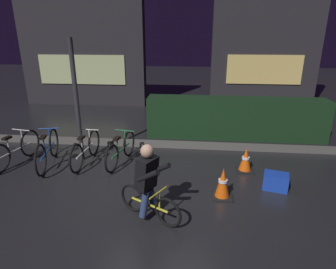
{
  "coord_description": "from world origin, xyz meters",
  "views": [
    {
      "loc": [
        0.73,
        -4.68,
        2.8
      ],
      "look_at": [
        0.2,
        0.6,
        0.9
      ],
      "focal_mm": 31.06,
      "sensor_mm": 36.0,
      "label": 1
    }
  ],
  "objects_px": {
    "parked_bike_leftmost": "(15,150)",
    "parked_bike_center_left": "(86,149)",
    "parked_bike_center_right": "(121,150)",
    "blue_crate": "(276,181)",
    "traffic_cone_near": "(223,184)",
    "street_post": "(77,103)",
    "parked_bike_left_mid": "(48,150)",
    "cyclist": "(149,182)",
    "traffic_cone_far": "(246,160)"
  },
  "relations": [
    {
      "from": "parked_bike_left_mid",
      "to": "blue_crate",
      "type": "height_order",
      "value": "parked_bike_left_mid"
    },
    {
      "from": "blue_crate",
      "to": "parked_bike_left_mid",
      "type": "bearing_deg",
      "value": 173.15
    },
    {
      "from": "traffic_cone_near",
      "to": "cyclist",
      "type": "bearing_deg",
      "value": -149.35
    },
    {
      "from": "parked_bike_leftmost",
      "to": "traffic_cone_far",
      "type": "height_order",
      "value": "parked_bike_leftmost"
    },
    {
      "from": "parked_bike_center_left",
      "to": "cyclist",
      "type": "relative_size",
      "value": 1.24
    },
    {
      "from": "parked_bike_leftmost",
      "to": "parked_bike_center_right",
      "type": "height_order",
      "value": "parked_bike_leftmost"
    },
    {
      "from": "parked_bike_leftmost",
      "to": "parked_bike_left_mid",
      "type": "bearing_deg",
      "value": -79.95
    },
    {
      "from": "street_post",
      "to": "cyclist",
      "type": "distance_m",
      "value": 2.84
    },
    {
      "from": "street_post",
      "to": "parked_bike_center_left",
      "type": "bearing_deg",
      "value": -44.42
    },
    {
      "from": "traffic_cone_near",
      "to": "traffic_cone_far",
      "type": "distance_m",
      "value": 1.23
    },
    {
      "from": "cyclist",
      "to": "parked_bike_leftmost",
      "type": "bearing_deg",
      "value": -177.85
    },
    {
      "from": "parked_bike_leftmost",
      "to": "parked_bike_left_mid",
      "type": "height_order",
      "value": "parked_bike_left_mid"
    },
    {
      "from": "blue_crate",
      "to": "parked_bike_center_right",
      "type": "bearing_deg",
      "value": 165.57
    },
    {
      "from": "parked_bike_leftmost",
      "to": "parked_bike_center_left",
      "type": "distance_m",
      "value": 1.55
    },
    {
      "from": "blue_crate",
      "to": "cyclist",
      "type": "relative_size",
      "value": 0.35
    },
    {
      "from": "street_post",
      "to": "parked_bike_leftmost",
      "type": "bearing_deg",
      "value": -165.98
    },
    {
      "from": "parked_bike_left_mid",
      "to": "parked_bike_center_left",
      "type": "height_order",
      "value": "parked_bike_left_mid"
    },
    {
      "from": "parked_bike_leftmost",
      "to": "parked_bike_left_mid",
      "type": "relative_size",
      "value": 0.94
    },
    {
      "from": "parked_bike_left_mid",
      "to": "parked_bike_center_left",
      "type": "bearing_deg",
      "value": -89.21
    },
    {
      "from": "parked_bike_center_left",
      "to": "street_post",
      "type": "bearing_deg",
      "value": 48.52
    },
    {
      "from": "parked_bike_left_mid",
      "to": "traffic_cone_far",
      "type": "distance_m",
      "value": 4.27
    },
    {
      "from": "street_post",
      "to": "traffic_cone_far",
      "type": "xyz_separation_m",
      "value": [
        3.63,
        -0.2,
        -1.1
      ]
    },
    {
      "from": "parked_bike_left_mid",
      "to": "traffic_cone_far",
      "type": "xyz_separation_m",
      "value": [
        4.26,
        0.13,
        -0.1
      ]
    },
    {
      "from": "parked_bike_center_right",
      "to": "traffic_cone_far",
      "type": "relative_size",
      "value": 2.93
    },
    {
      "from": "parked_bike_left_mid",
      "to": "traffic_cone_near",
      "type": "relative_size",
      "value": 2.92
    },
    {
      "from": "parked_bike_center_right",
      "to": "traffic_cone_near",
      "type": "distance_m",
      "value": 2.46
    },
    {
      "from": "street_post",
      "to": "parked_bike_left_mid",
      "type": "distance_m",
      "value": 1.22
    },
    {
      "from": "blue_crate",
      "to": "traffic_cone_near",
      "type": "bearing_deg",
      "value": -158.49
    },
    {
      "from": "parked_bike_center_right",
      "to": "cyclist",
      "type": "bearing_deg",
      "value": -143.72
    },
    {
      "from": "parked_bike_center_left",
      "to": "blue_crate",
      "type": "xyz_separation_m",
      "value": [
        3.93,
        -0.74,
        -0.18
      ]
    },
    {
      "from": "parked_bike_leftmost",
      "to": "parked_bike_center_left",
      "type": "relative_size",
      "value": 1.0
    },
    {
      "from": "street_post",
      "to": "parked_bike_left_mid",
      "type": "xyz_separation_m",
      "value": [
        -0.63,
        -0.33,
        -0.99
      ]
    },
    {
      "from": "traffic_cone_far",
      "to": "parked_bike_center_left",
      "type": "bearing_deg",
      "value": 179.26
    },
    {
      "from": "parked_bike_center_right",
      "to": "parked_bike_left_mid",
      "type": "bearing_deg",
      "value": 108.93
    },
    {
      "from": "parked_bike_leftmost",
      "to": "parked_bike_center_left",
      "type": "xyz_separation_m",
      "value": [
        1.53,
        0.18,
        -0.0
      ]
    },
    {
      "from": "parked_bike_center_right",
      "to": "traffic_cone_far",
      "type": "height_order",
      "value": "parked_bike_center_right"
    },
    {
      "from": "parked_bike_leftmost",
      "to": "blue_crate",
      "type": "distance_m",
      "value": 5.49
    },
    {
      "from": "parked_bike_leftmost",
      "to": "cyclist",
      "type": "height_order",
      "value": "cyclist"
    },
    {
      "from": "street_post",
      "to": "blue_crate",
      "type": "xyz_separation_m",
      "value": [
        4.09,
        -0.9,
        -1.19
      ]
    },
    {
      "from": "street_post",
      "to": "cyclist",
      "type": "xyz_separation_m",
      "value": [
        1.88,
        -2.01,
        -0.71
      ]
    },
    {
      "from": "parked_bike_left_mid",
      "to": "parked_bike_center_left",
      "type": "distance_m",
      "value": 0.81
    },
    {
      "from": "blue_crate",
      "to": "parked_bike_center_left",
      "type": "bearing_deg",
      "value": 169.32
    },
    {
      "from": "street_post",
      "to": "blue_crate",
      "type": "relative_size",
      "value": 6.1
    },
    {
      "from": "parked_bike_center_left",
      "to": "cyclist",
      "type": "bearing_deg",
      "value": -134.12
    },
    {
      "from": "parked_bike_left_mid",
      "to": "traffic_cone_far",
      "type": "height_order",
      "value": "parked_bike_left_mid"
    },
    {
      "from": "parked_bike_center_left",
      "to": "traffic_cone_far",
      "type": "xyz_separation_m",
      "value": [
        3.47,
        -0.04,
        -0.08
      ]
    },
    {
      "from": "blue_crate",
      "to": "parked_bike_leftmost",
      "type": "bearing_deg",
      "value": 174.18
    },
    {
      "from": "parked_bike_center_right",
      "to": "street_post",
      "type": "bearing_deg",
      "value": 94.67
    },
    {
      "from": "traffic_cone_near",
      "to": "parked_bike_leftmost",
      "type": "bearing_deg",
      "value": 167.86
    },
    {
      "from": "traffic_cone_near",
      "to": "traffic_cone_far",
      "type": "relative_size",
      "value": 1.1
    }
  ]
}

